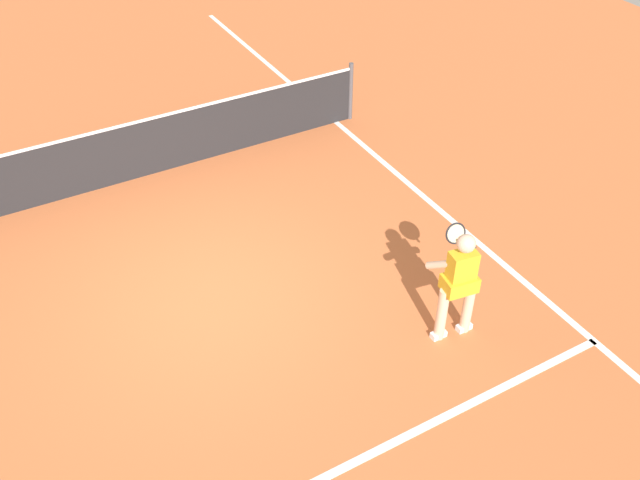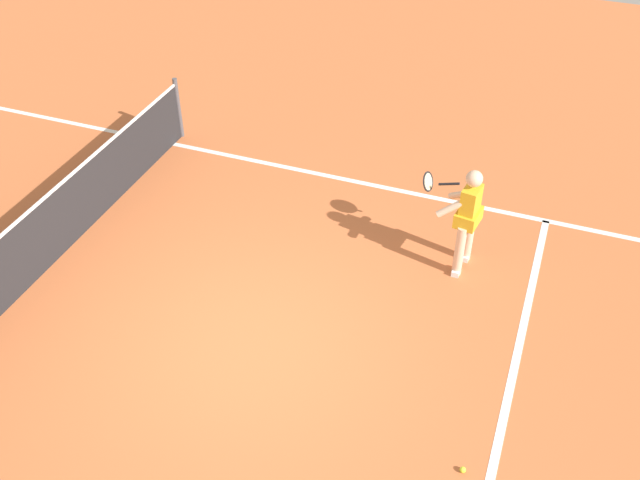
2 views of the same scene
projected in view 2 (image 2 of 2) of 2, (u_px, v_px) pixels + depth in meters
ground_plane at (255, 344)px, 8.95m from camera, size 26.82×26.82×0.00m
service_line_marking at (504, 414)px, 8.12m from camera, size 7.59×0.10×0.01m
sideline_right_marking at (353, 181)px, 11.73m from camera, size 0.10×18.63×0.01m
court_net at (25, 253)px, 9.52m from camera, size 8.27×0.08×1.09m
tennis_player at (466, 215)px, 9.59m from camera, size 0.87×0.91×1.55m
tennis_ball_mid at (463, 470)px, 7.53m from camera, size 0.07×0.07×0.07m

